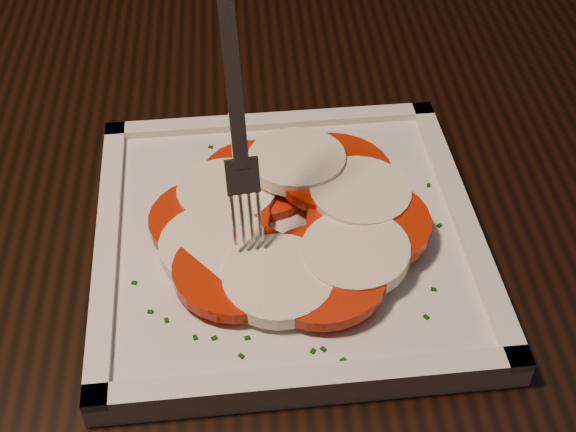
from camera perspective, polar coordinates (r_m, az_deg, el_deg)
table at (r=0.64m, az=2.99°, el=-7.15°), size 1.25×0.88×0.75m
plate at (r=0.55m, az=0.00°, el=-1.69°), size 0.28×0.28×0.01m
caprese_salad at (r=0.54m, az=0.01°, el=-0.30°), size 0.21×0.20×0.03m
fork at (r=0.48m, az=-3.92°, el=8.73°), size 0.04×0.07×0.18m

